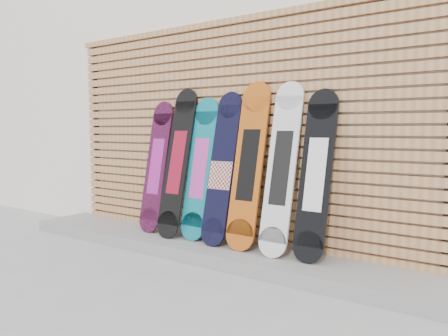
{
  "coord_description": "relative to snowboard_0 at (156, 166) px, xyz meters",
  "views": [
    {
      "loc": [
        2.35,
        -2.63,
        1.21
      ],
      "look_at": [
        -0.02,
        0.75,
        0.85
      ],
      "focal_mm": 35.0,
      "sensor_mm": 36.0,
      "label": 1
    }
  ],
  "objects": [
    {
      "name": "ground",
      "position": [
        0.94,
        -0.79,
        -0.82
      ],
      "size": [
        80.0,
        80.0,
        0.0
      ],
      "primitive_type": "plane",
      "color": "#9C9C9F",
      "rests_on": "ground"
    },
    {
      "name": "building",
      "position": [
        1.44,
        2.71,
        0.98
      ],
      "size": [
        12.0,
        5.0,
        3.6
      ],
      "primitive_type": "cube",
      "color": "white",
      "rests_on": "ground"
    },
    {
      "name": "snowboard_3",
      "position": [
        0.89,
        -0.03,
        0.02
      ],
      "size": [
        0.27,
        0.37,
        1.47
      ],
      "color": "black",
      "rests_on": "concrete_step"
    },
    {
      "name": "snowboard_5",
      "position": [
        1.53,
        -0.03,
        0.06
      ],
      "size": [
        0.27,
        0.38,
        1.53
      ],
      "color": "silver",
      "rests_on": "concrete_step"
    },
    {
      "name": "concrete_step",
      "position": [
        0.79,
        -0.11,
        -0.76
      ],
      "size": [
        4.6,
        0.7,
        0.12
      ],
      "primitive_type": "cube",
      "color": "gray",
      "rests_on": "ground"
    },
    {
      "name": "snowboard_6",
      "position": [
        1.84,
        -0.01,
        0.02
      ],
      "size": [
        0.27,
        0.35,
        1.45
      ],
      "color": "black",
      "rests_on": "concrete_step"
    },
    {
      "name": "snowboard_2",
      "position": [
        0.6,
        -0.0,
        0.01
      ],
      "size": [
        0.29,
        0.32,
        1.42
      ],
      "color": "#0D7080",
      "rests_on": "concrete_step"
    },
    {
      "name": "snowboard_0",
      "position": [
        0.0,
        0.0,
        0.0
      ],
      "size": [
        0.27,
        0.32,
        1.4
      ],
      "color": "black",
      "rests_on": "concrete_step"
    },
    {
      "name": "slat_wall",
      "position": [
        0.79,
        0.18,
        0.39
      ],
      "size": [
        4.26,
        0.08,
        2.29
      ],
      "color": "#B2794A",
      "rests_on": "ground"
    },
    {
      "name": "snowboard_1",
      "position": [
        0.33,
        -0.04,
        0.06
      ],
      "size": [
        0.28,
        0.39,
        1.53
      ],
      "color": "black",
      "rests_on": "concrete_step"
    },
    {
      "name": "snowboard_4",
      "position": [
        1.18,
        -0.02,
        0.07
      ],
      "size": [
        0.29,
        0.36,
        1.55
      ],
      "color": "#BA5313",
      "rests_on": "concrete_step"
    }
  ]
}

